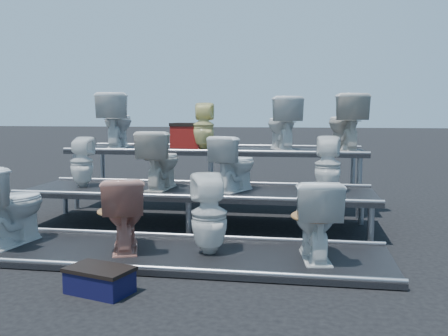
% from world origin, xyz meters
% --- Properties ---
extents(ground, '(80.00, 80.00, 0.00)m').
position_xyz_m(ground, '(0.00, 0.00, 0.00)').
color(ground, black).
rests_on(ground, ground).
extents(tier_front, '(4.20, 1.20, 0.06)m').
position_xyz_m(tier_front, '(0.00, -1.30, 0.03)').
color(tier_front, black).
rests_on(tier_front, ground).
extents(tier_mid, '(4.20, 1.20, 0.46)m').
position_xyz_m(tier_mid, '(0.00, 0.00, 0.23)').
color(tier_mid, black).
rests_on(tier_mid, ground).
extents(tier_back, '(4.20, 1.20, 0.86)m').
position_xyz_m(tier_back, '(0.00, 1.30, 0.43)').
color(tier_back, black).
rests_on(tier_back, ground).
extents(toilet_0, '(0.57, 0.86, 0.82)m').
position_xyz_m(toilet_0, '(-1.66, -1.30, 0.47)').
color(toilet_0, white).
rests_on(toilet_0, tier_front).
extents(toilet_1, '(0.61, 0.80, 0.72)m').
position_xyz_m(toilet_1, '(-0.45, -1.30, 0.42)').
color(toilet_1, tan).
rests_on(toilet_1, tier_front).
extents(toilet_2, '(0.44, 0.45, 0.76)m').
position_xyz_m(toilet_2, '(0.40, -1.30, 0.44)').
color(toilet_2, white).
rests_on(toilet_2, tier_front).
extents(toilet_3, '(0.51, 0.77, 0.74)m').
position_xyz_m(toilet_3, '(1.38, -1.30, 0.43)').
color(toilet_3, white).
rests_on(toilet_3, tier_front).
extents(toilet_4, '(0.31, 0.31, 0.63)m').
position_xyz_m(toilet_4, '(-1.49, 0.00, 0.77)').
color(toilet_4, white).
rests_on(toilet_4, tier_mid).
extents(toilet_5, '(0.44, 0.72, 0.71)m').
position_xyz_m(toilet_5, '(-0.47, 0.00, 0.82)').
color(toilet_5, beige).
rests_on(toilet_5, tier_mid).
extents(toilet_6, '(0.60, 0.74, 0.66)m').
position_xyz_m(toilet_6, '(0.45, 0.00, 0.79)').
color(toilet_6, white).
rests_on(toilet_6, tier_mid).
extents(toilet_7, '(0.31, 0.32, 0.66)m').
position_xyz_m(toilet_7, '(1.54, 0.00, 0.79)').
color(toilet_7, white).
rests_on(toilet_7, tier_mid).
extents(toilet_8, '(0.59, 0.87, 0.82)m').
position_xyz_m(toilet_8, '(-1.54, 1.30, 1.27)').
color(toilet_8, white).
rests_on(toilet_8, tier_back).
extents(toilet_9, '(0.34, 0.34, 0.68)m').
position_xyz_m(toilet_9, '(-0.20, 1.30, 1.20)').
color(toilet_9, '#F2E791').
rests_on(toilet_9, tier_back).
extents(toilet_10, '(0.62, 0.83, 0.75)m').
position_xyz_m(toilet_10, '(0.94, 1.30, 1.24)').
color(toilet_10, white).
rests_on(toilet_10, tier_back).
extents(toilet_11, '(0.62, 0.86, 0.79)m').
position_xyz_m(toilet_11, '(1.81, 1.30, 1.25)').
color(toilet_11, beige).
rests_on(toilet_11, tier_back).
extents(red_crate, '(0.49, 0.40, 0.33)m').
position_xyz_m(red_crate, '(-0.47, 1.46, 1.02)').
color(red_crate, maroon).
rests_on(red_crate, tier_back).
extents(step_stool, '(0.55, 0.42, 0.17)m').
position_xyz_m(step_stool, '(-0.27, -2.31, 0.09)').
color(step_stool, black).
rests_on(step_stool, ground).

